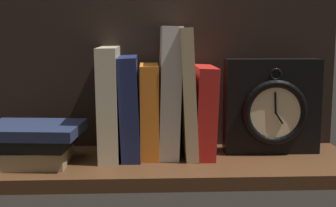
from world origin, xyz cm
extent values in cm
cube|color=#4C2D19|center=(0.00, 0.00, -1.25)|extent=(78.27, 24.83, 2.50)
cube|color=black|center=(0.00, 11.81, 16.80)|extent=(78.27, 1.20, 33.61)
cube|color=beige|center=(-8.93, 3.26, 10.78)|extent=(4.00, 15.90, 21.59)
cube|color=#192147|center=(-4.97, 3.26, 9.87)|extent=(4.25, 14.60, 19.84)
cube|color=orange|center=(-1.11, 3.26, 9.07)|extent=(3.61, 12.39, 18.15)
cube|color=silver|center=(2.91, 3.26, 12.77)|extent=(4.64, 12.23, 25.64)
cube|color=tan|center=(6.33, 3.26, 12.64)|extent=(3.65, 14.13, 25.36)
cube|color=red|center=(9.74, 3.26, 8.88)|extent=(4.46, 13.86, 17.88)
cube|color=black|center=(23.74, 4.24, 9.58)|extent=(19.15, 4.63, 19.15)
torus|color=black|center=(23.74, 1.52, 8.68)|extent=(13.13, 1.61, 13.13)
cylinder|color=beige|center=(23.74, 1.52, 8.68)|extent=(10.60, 0.60, 10.60)
cube|color=black|center=(24.47, 1.02, 7.61)|extent=(1.70, 0.30, 2.31)
cube|color=black|center=(23.62, 1.02, 10.75)|extent=(0.54, 0.30, 4.16)
torus|color=black|center=(23.74, 1.92, 16.25)|extent=(2.44, 0.44, 2.44)
cube|color=#9E8966|center=(-23.93, -1.73, 1.56)|extent=(14.93, 12.84, 3.12)
cube|color=black|center=(-22.62, -1.44, 4.30)|extent=(14.49, 14.13, 2.35)
cube|color=#232D4C|center=(-22.70, -2.04, 6.46)|extent=(18.41, 15.00, 1.97)
camera|label=1|loc=(-1.66, -87.97, 24.31)|focal=49.76mm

